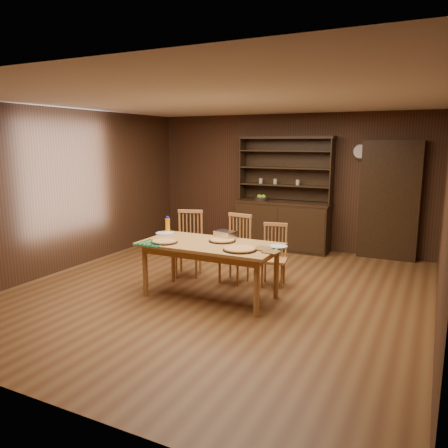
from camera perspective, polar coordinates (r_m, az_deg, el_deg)
The scene contains 20 objects.
floor at distance 6.22m, azimuth -0.67°, elevation -8.76°, with size 6.00×6.00×0.00m, color brown.
room_shell at distance 5.88m, azimuth -0.71°, elevation 5.89°, with size 6.00×6.00×6.00m.
china_hutch at distance 8.54m, azimuth 7.72°, elevation 0.65°, with size 1.84×0.52×2.17m.
doorway at distance 8.22m, azimuth 20.79°, elevation 2.87°, with size 1.00×0.18×2.10m, color black.
wall_clock at distance 8.29m, azimuth 17.40°, elevation 9.03°, with size 0.30×0.05×0.30m.
dining_table at distance 5.80m, azimuth -1.82°, elevation -3.31°, with size 1.84×0.92×0.75m.
chair_left at distance 6.87m, azimuth -4.55°, elevation -2.21°, with size 0.52×0.50×1.02m.
chair_center at distance 6.54m, azimuth 1.66°, elevation -2.88°, with size 0.46×0.44×1.01m.
chair_right at distance 6.43m, azimuth 6.58°, elevation -3.74°, with size 0.43×0.42×0.91m.
pizza_left at distance 5.85m, azimuth -7.78°, elevation -2.27°, with size 0.35×0.35×0.04m.
pizza_right at distance 5.40m, azimuth 2.07°, elevation -3.28°, with size 0.43×0.43×0.04m.
pizza_center at distance 5.87m, azimuth -0.24°, elevation -2.12°, with size 0.37×0.37×0.04m.
cooling_rack at distance 5.82m, azimuth -9.37°, elevation -2.47°, with size 0.34×0.34×0.02m, color #0B924F, non-canonical shape.
plate_left at distance 6.42m, azimuth -7.68°, elevation -1.19°, with size 0.28×0.28×0.02m.
plate_right at distance 5.61m, azimuth 7.11°, elevation -2.92°, with size 0.24×0.24×0.02m.
foil_dish at distance 6.04m, azimuth 0.15°, elevation -1.41°, with size 0.27×0.19×0.11m, color white.
juice_bottle at distance 6.54m, azimuth -7.37°, elevation -0.08°, with size 0.07×0.07×0.23m.
pot_holder_a at distance 5.32m, azimuth 6.23°, elevation -3.65°, with size 0.19×0.19×0.01m, color #A51218.
pot_holder_b at distance 5.47m, azimuth 5.07°, elevation -3.23°, with size 0.21×0.21×0.02m, color #A51218.
fruit_bowl at distance 8.56m, azimuth 4.91°, elevation 3.36°, with size 0.28×0.28×0.12m.
Camera 1 is at (2.66, -5.22, 2.07)m, focal length 35.00 mm.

